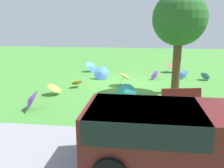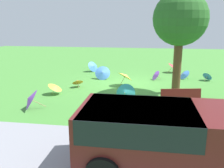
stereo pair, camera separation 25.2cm
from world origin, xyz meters
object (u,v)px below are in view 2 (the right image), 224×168
(shade_tree, at_px, (180,20))
(parasol_teal_0, at_px, (125,93))
(parasol_blue_1, at_px, (184,74))
(parasol_blue_3, at_px, (208,76))
(park_bench, at_px, (179,98))
(parasol_purple_0, at_px, (155,75))
(parasol_purple_1, at_px, (30,99))
(parasol_yellow_0, at_px, (126,76))
(parasol_orange_1, at_px, (78,81))
(parasol_yellow_1, at_px, (56,86))
(van_dark, at_px, (171,134))
(parasol_blue_2, at_px, (102,73))
(parasol_red_2, at_px, (173,66))
(parasol_blue_0, at_px, (93,66))

(shade_tree, distance_m, parasol_teal_0, 4.33)
(parasol_blue_1, bearing_deg, parasol_blue_3, 172.58)
(park_bench, xyz_separation_m, parasol_blue_3, (-2.30, -5.40, -0.19))
(parasol_purple_0, relative_size, parasol_purple_1, 0.70)
(parasol_yellow_0, relative_size, parasol_blue_1, 1.41)
(parasol_orange_1, bearing_deg, shade_tree, 176.31)
(parasol_yellow_1, xyz_separation_m, parasol_blue_3, (-8.01, -4.12, -0.12))
(parasol_yellow_0, bearing_deg, van_dark, 103.16)
(parasol_yellow_0, bearing_deg, parasol_yellow_1, 33.74)
(van_dark, height_order, parasol_teal_0, van_dark)
(parasol_teal_0, distance_m, parasol_purple_1, 3.98)
(parasol_blue_1, xyz_separation_m, parasol_purple_1, (6.90, 6.45, 0.13))
(parasol_blue_2, relative_size, parasol_red_2, 1.17)
(parasol_teal_0, relative_size, parasol_yellow_1, 1.29)
(parasol_teal_0, height_order, parasol_blue_1, parasol_teal_0)
(parasol_yellow_0, xyz_separation_m, parasol_purple_1, (3.46, 4.31, -0.14))
(parasol_yellow_0, height_order, parasol_purple_0, parasol_yellow_0)
(park_bench, bearing_deg, parasol_yellow_1, -12.69)
(shade_tree, xyz_separation_m, parasol_purple_1, (6.07, 3.30, -3.11))
(shade_tree, relative_size, parasol_blue_0, 5.04)
(parasol_yellow_1, bearing_deg, parasol_blue_2, -115.46)
(parasol_orange_1, relative_size, parasol_blue_2, 0.81)
(parasol_yellow_0, height_order, parasol_teal_0, parasol_yellow_0)
(parasol_purple_0, height_order, parasol_blue_3, parasol_purple_0)
(parasol_purple_0, bearing_deg, parasol_orange_1, 29.07)
(parasol_blue_3, xyz_separation_m, parasol_red_2, (1.83, -2.11, 0.19))
(van_dark, xyz_separation_m, parasol_purple_1, (5.25, -3.36, -0.48))
(parasol_teal_0, bearing_deg, parasol_yellow_1, -12.27)
(parasol_orange_1, height_order, parasol_yellow_1, parasol_yellow_1)
(parasol_orange_1, relative_size, parasol_purple_1, 0.73)
(parasol_yellow_0, bearing_deg, parasol_red_2, -126.00)
(parasol_blue_0, distance_m, parasol_blue_3, 7.60)
(van_dark, xyz_separation_m, parasol_purple_0, (0.14, -9.33, -0.61))
(parasol_orange_1, bearing_deg, parasol_blue_0, -88.85)
(parasol_teal_0, bearing_deg, parasol_blue_0, -65.93)
(park_bench, relative_size, parasol_teal_0, 1.77)
(parasol_blue_3, distance_m, parasol_red_2, 2.80)
(parasol_purple_0, bearing_deg, parasol_yellow_0, 45.09)
(parasol_yellow_1, distance_m, parasol_blue_2, 3.86)
(parasol_orange_1, height_order, parasol_blue_2, parasol_blue_2)
(park_bench, xyz_separation_m, parasol_blue_2, (4.05, -4.78, -0.05))
(van_dark, distance_m, parasol_purple_0, 9.35)
(parasol_purple_1, bearing_deg, van_dark, 147.40)
(parasol_blue_1, relative_size, parasol_purple_0, 1.11)
(parasol_blue_0, distance_m, parasol_orange_1, 4.26)
(parasol_purple_0, bearing_deg, parasol_yellow_1, 38.02)
(parasol_yellow_1, bearing_deg, parasol_purple_1, 83.60)
(parasol_yellow_1, bearing_deg, parasol_yellow_0, -146.26)
(parasol_blue_0, height_order, parasol_blue_1, parasol_blue_0)
(van_dark, distance_m, parasol_red_2, 11.81)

